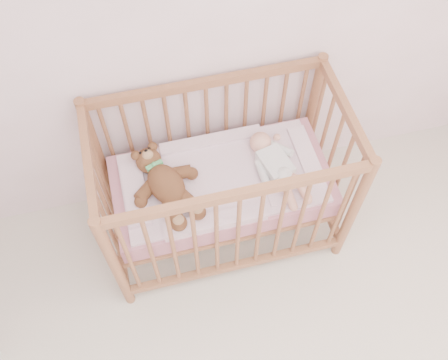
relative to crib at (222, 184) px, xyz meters
name	(u,v)px	position (x,y,z in m)	size (l,w,h in m)	color
wall_back	(205,15)	(0.02, 0.40, 0.85)	(4.00, 0.02, 2.70)	white
crib	(222,184)	(0.00, 0.00, 0.00)	(1.36, 0.76, 1.00)	#9C6342
mattress	(222,186)	(0.00, 0.00, -0.01)	(1.22, 0.62, 0.13)	#C47A84
blanket	(222,178)	(0.00, 0.00, 0.06)	(1.10, 0.58, 0.06)	pink
baby	(275,163)	(0.30, -0.02, 0.14)	(0.26, 0.55, 0.13)	silver
teddy_bear	(166,185)	(-0.31, -0.02, 0.15)	(0.40, 0.57, 0.16)	brown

